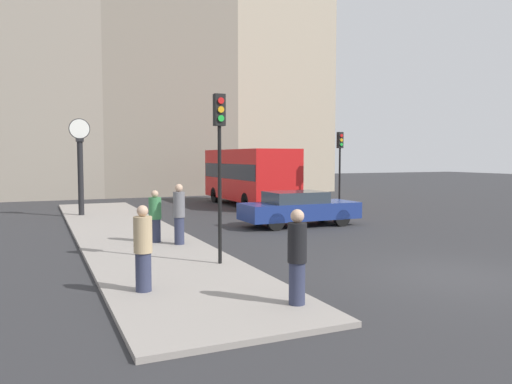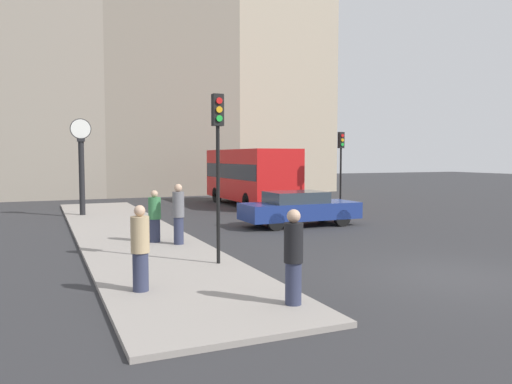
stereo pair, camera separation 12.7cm
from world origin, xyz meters
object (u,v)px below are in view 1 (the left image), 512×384
traffic_light_far (340,155)px  pedestrian_black_jacket (297,257)px  bus_distant (249,174)px  pedestrian_green_hoodie (155,217)px  pedestrian_tan_coat (143,249)px  traffic_light_near (220,144)px  street_clock (80,164)px  sedan_car (299,208)px  pedestrian_grey_jacket (179,214)px

traffic_light_far → pedestrian_black_jacket: bearing=-126.1°
pedestrian_black_jacket → bus_distant: bearing=69.4°
pedestrian_green_hoodie → pedestrian_tan_coat: bearing=-104.8°
traffic_light_near → traffic_light_far: 12.64m
traffic_light_near → traffic_light_far: size_ratio=1.06×
street_clock → pedestrian_green_hoodie: (1.46, -8.41, -1.50)m
street_clock → pedestrian_tan_coat: bearing=-89.9°
sedan_car → traffic_light_far: bearing=38.0°
bus_distant → traffic_light_far: size_ratio=2.00×
sedan_car → pedestrian_black_jacket: bearing=-119.0°
traffic_light_far → pedestrian_grey_jacket: 11.11m
sedan_car → traffic_light_far: (3.87, 3.02, 2.07)m
bus_distant → pedestrian_green_hoodie: bearing=-126.0°
bus_distant → pedestrian_tan_coat: (-8.99, -15.84, -0.82)m
pedestrian_green_hoodie → bus_distant: bearing=54.0°
sedan_car → street_clock: 10.04m
pedestrian_black_jacket → street_clock: bearing=98.4°
bus_distant → pedestrian_black_jacket: 19.04m
street_clock → pedestrian_green_hoodie: size_ratio=2.70×
traffic_light_far → pedestrian_grey_jacket: (-9.38, -5.68, -1.76)m
traffic_light_near → pedestrian_black_jacket: 4.28m
sedan_car → bus_distant: size_ratio=0.60×
pedestrian_green_hoodie → pedestrian_black_jacket: pedestrian_black_jacket is taller
street_clock → pedestrian_tan_coat: street_clock is taller
sedan_car → traffic_light_near: (-5.31, -5.67, 2.32)m
traffic_light_near → pedestrian_tan_coat: bearing=-141.2°
traffic_light_far → sedan_car: bearing=-142.0°
sedan_car → pedestrian_grey_jacket: pedestrian_grey_jacket is taller
pedestrian_tan_coat → pedestrian_black_jacket: bearing=-40.4°
traffic_light_near → pedestrian_green_hoodie: size_ratio=2.59×
pedestrian_grey_jacket → pedestrian_black_jacket: (0.30, -6.75, -0.06)m
traffic_light_near → pedestrian_grey_jacket: size_ratio=2.28×
traffic_light_far → street_clock: size_ratio=0.90×
bus_distant → pedestrian_green_hoodie: (-7.55, -10.40, -0.87)m
street_clock → pedestrian_green_hoodie: bearing=-80.2°
bus_distant → pedestrian_green_hoodie: 12.88m
bus_distant → pedestrian_black_jacket: (-6.68, -17.81, -0.80)m
pedestrian_black_jacket → sedan_car: bearing=61.0°
bus_distant → pedestrian_tan_coat: bus_distant is taller
traffic_light_near → pedestrian_black_jacket: bearing=-88.6°
bus_distant → pedestrian_grey_jacket: (-6.98, -11.06, -0.75)m
sedan_car → pedestrian_black_jacket: (-5.22, -9.41, 0.25)m
pedestrian_grey_jacket → street_clock: bearing=102.6°
pedestrian_green_hoodie → traffic_light_near: bearing=-78.0°
sedan_car → pedestrian_black_jacket: size_ratio=2.73×
sedan_car → street_clock: bearing=139.6°
bus_distant → street_clock: (-9.01, -1.98, 0.63)m
bus_distant → traffic_light_far: 5.97m
bus_distant → sedan_car: bearing=-99.9°
traffic_light_far → pedestrian_green_hoodie: size_ratio=2.44×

